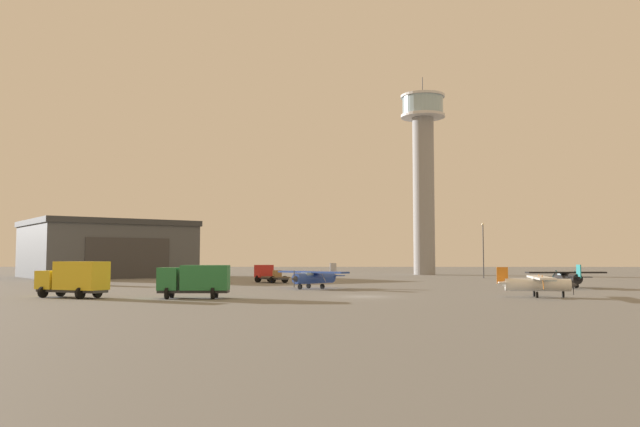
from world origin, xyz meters
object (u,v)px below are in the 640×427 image
(truck_box_yellow, at_px, (74,278))
(truck_box_green, at_px, (195,280))
(airplane_black, at_px, (567,277))
(airplane_blue, at_px, (315,277))
(truck_flatbed_red, at_px, (268,274))
(light_post_east, at_px, (483,246))
(truck_fuel_tanker_black, at_px, (76,272))
(control_tower, at_px, (423,164))
(airplane_white, at_px, (537,283))

(truck_box_yellow, height_order, truck_box_green, truck_box_yellow)
(airplane_black, bearing_deg, airplane_blue, 90.24)
(truck_flatbed_red, bearing_deg, airplane_blue, 163.56)
(airplane_blue, bearing_deg, airplane_black, 135.30)
(light_post_east, bearing_deg, truck_fuel_tanker_black, -154.11)
(airplane_blue, bearing_deg, truck_flatbed_red, -117.73)
(control_tower, xyz_separation_m, light_post_east, (6.97, -23.50, -17.99))
(truck_box_green, xyz_separation_m, light_post_east, (38.86, 57.98, 4.07))
(control_tower, relative_size, truck_flatbed_red, 6.87)
(airplane_white, relative_size, truck_flatbed_red, 1.48)
(airplane_black, bearing_deg, truck_box_green, 113.35)
(truck_box_yellow, bearing_deg, airplane_white, -152.69)
(truck_fuel_tanker_black, bearing_deg, control_tower, 77.46)
(airplane_white, bearing_deg, light_post_east, 91.59)
(truck_flatbed_red, relative_size, truck_fuel_tanker_black, 1.02)
(truck_fuel_tanker_black, distance_m, light_post_east, 67.44)
(airplane_blue, xyz_separation_m, truck_flatbed_red, (-7.16, 18.65, -0.14))
(control_tower, relative_size, truck_fuel_tanker_black, 7.00)
(control_tower, relative_size, light_post_east, 4.38)
(airplane_blue, distance_m, truck_flatbed_red, 19.98)
(truck_box_yellow, bearing_deg, airplane_black, -133.72)
(light_post_east, bearing_deg, control_tower, 106.52)
(airplane_white, bearing_deg, airplane_black, 72.84)
(light_post_east, bearing_deg, truck_box_green, -123.83)
(control_tower, height_order, truck_fuel_tanker_black, control_tower)
(control_tower, bearing_deg, truck_flatbed_red, -123.08)
(airplane_white, height_order, truck_box_green, truck_box_green)
(control_tower, bearing_deg, truck_box_yellow, -117.91)
(truck_box_yellow, bearing_deg, truck_fuel_tanker_black, -43.81)
(airplane_white, distance_m, truck_flatbed_red, 44.28)
(control_tower, height_order, airplane_white, control_tower)
(truck_flatbed_red, relative_size, truck_box_yellow, 0.86)
(airplane_black, relative_size, truck_fuel_tanker_black, 1.55)
(airplane_black, bearing_deg, truck_fuel_tanker_black, 78.65)
(airplane_black, distance_m, airplane_blue, 29.84)
(control_tower, height_order, truck_flatbed_red, control_tower)
(truck_flatbed_red, height_order, light_post_east, light_post_east)
(airplane_black, relative_size, truck_box_green, 1.54)
(truck_flatbed_red, xyz_separation_m, light_post_east, (35.96, 21.01, 4.49))
(airplane_black, distance_m, truck_box_yellow, 54.44)
(truck_fuel_tanker_black, relative_size, light_post_east, 0.63)
(truck_flatbed_red, xyz_separation_m, truck_fuel_tanker_black, (-24.60, -8.40, 0.46))
(airplane_black, xyz_separation_m, truck_fuel_tanker_black, (-61.53, 8.15, 0.39))
(airplane_white, xyz_separation_m, truck_box_green, (-30.49, -2.34, 0.39))
(truck_flatbed_red, bearing_deg, airplane_white, -178.90)
(truck_flatbed_red, xyz_separation_m, truck_box_yellow, (-13.80, -36.28, 0.52))
(airplane_white, xyz_separation_m, truck_box_yellow, (-41.39, -1.65, 0.49))
(airplane_black, relative_size, light_post_east, 0.97)
(control_tower, bearing_deg, airplane_black, -82.60)
(airplane_black, bearing_deg, control_tower, 3.61)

